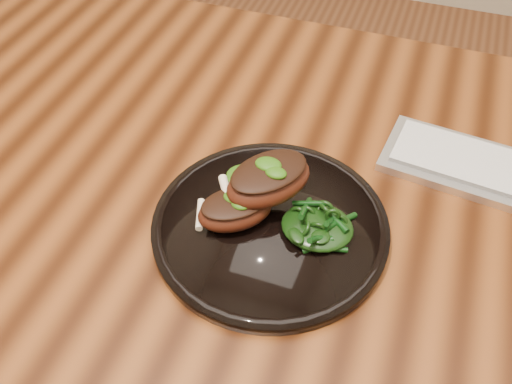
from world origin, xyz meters
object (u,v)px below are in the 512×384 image
Objects in this scene: lamb_chop_front at (235,209)px; greens_heap at (318,223)px; desk at (292,226)px; plate at (270,226)px.

lamb_chop_front is 0.10m from greens_heap.
greens_heap is at bearing -58.50° from desk.
desk is 18.81× the size of greens_heap.
lamb_chop_front reaches higher than desk.
plate is at bearing 14.11° from lamb_chop_front.
lamb_chop_front is at bearing -170.97° from greens_heap.
desk is 0.12m from plate.
lamb_chop_front reaches higher than plate.
plate is 3.33× the size of greens_heap.
greens_heap is at bearing 5.19° from plate.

